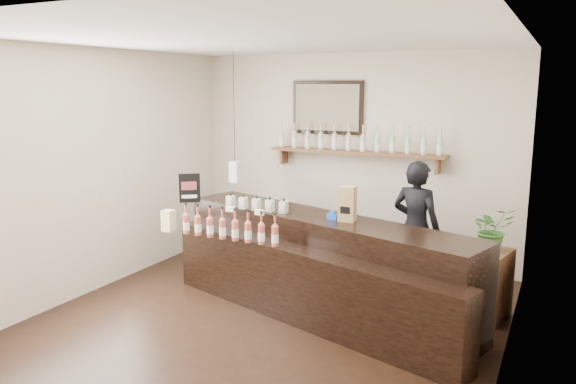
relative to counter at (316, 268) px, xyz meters
The scene contains 10 objects.
ground 0.81m from the counter, 120.08° to the right, with size 5.00×5.00×0.00m, color black.
room_shell 1.39m from the counter, 120.08° to the right, with size 5.00×5.00×5.00m.
back_wall_decor 2.27m from the counter, 104.79° to the left, with size 2.66×0.96×1.69m.
counter is the anchor object (origin of this frame).
promo_sign 1.83m from the counter, behind, with size 0.21×0.16×0.35m.
paper_bag 0.78m from the counter, ahead, with size 0.17×0.13×0.36m.
tape_dispenser 0.59m from the counter, 17.64° to the left, with size 0.12×0.07×0.10m.
side_cabinet 1.78m from the counter, 19.94° to the left, with size 0.46×0.56×0.72m.
potted_plant 1.84m from the counter, 19.94° to the left, with size 0.41×0.36×0.46m, color #39722D.
shopkeeper 1.34m from the counter, 50.50° to the left, with size 0.64×0.42×1.76m, color black.
Camera 1 is at (2.59, -4.66, 2.38)m, focal length 35.00 mm.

